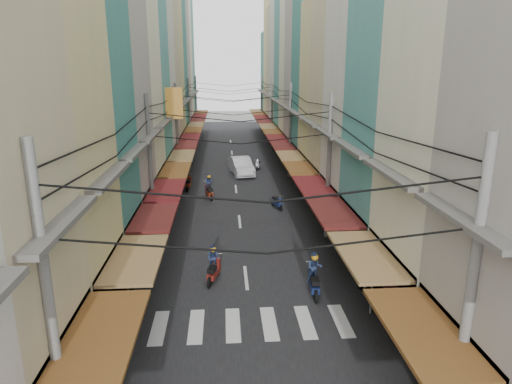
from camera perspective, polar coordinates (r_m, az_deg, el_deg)
name	(u,v)px	position (r m, az deg, el deg)	size (l,w,h in m)	color
ground	(244,260)	(23.52, -1.51, -8.54)	(160.00, 160.00, 0.00)	slate
road	(234,172)	(42.56, -2.76, 2.48)	(10.00, 80.00, 0.02)	black
sidewalk_left	(164,173)	(42.91, -11.48, 2.32)	(3.00, 80.00, 0.06)	slate
sidewalk_right	(303,171)	(43.19, 5.90, 2.63)	(3.00, 80.00, 0.06)	slate
crosswalk	(251,324)	(18.19, -0.61, -16.17)	(7.55, 2.40, 0.01)	silver
building_row_left	(133,63)	(38.66, -15.08, 15.28)	(7.80, 67.67, 23.70)	silver
building_row_right	(331,68)	(38.92, 9.34, 15.05)	(7.80, 68.98, 22.59)	teal
utility_poles	(235,105)	(36.61, -2.69, 10.79)	(10.20, 66.13, 8.20)	gray
white_car	(241,174)	(41.71, -1.83, 2.21)	(5.56, 2.18, 1.96)	#BDBCC0
bicycle	(366,271)	(23.02, 13.59, -9.55)	(0.56, 1.50, 1.03)	black
moving_scooters	(238,217)	(28.33, -2.22, -3.11)	(7.09, 26.71, 1.94)	black
parked_scooters	(350,286)	(20.32, 11.68, -11.43)	(12.60, 12.22, 1.01)	black
pedestrians	(170,225)	(25.85, -10.72, -4.08)	(12.83, 24.46, 2.18)	#251F29
market_umbrella	(416,286)	(17.08, 19.38, -11.05)	(2.36, 2.36, 2.49)	#B2B2B7
traffic_sign	(373,269)	(18.56, 14.39, -9.36)	(0.10, 0.59, 2.68)	gray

